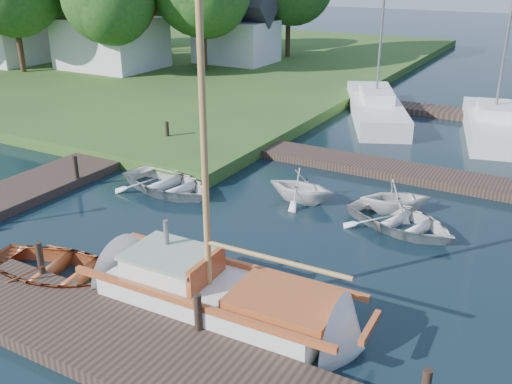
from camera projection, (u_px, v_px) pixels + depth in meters
The scene contains 20 objects.
ground at pixel (256, 231), 16.30m from camera, with size 160.00×160.00×0.00m, color black.
near_dock at pixel (109, 339), 11.41m from camera, with size 18.00×2.20×0.30m, color #2D211A.
left_dock at pixel (98, 161), 21.50m from camera, with size 2.20×18.00×0.30m, color #2D211A.
far_dock at pixel (393, 170), 20.57m from camera, with size 14.00×1.60×0.30m, color #2D211A.
shore at pixel (91, 51), 46.69m from camera, with size 50.00×40.00×0.50m, color #315320.
mooring_post_1 at pixel (40, 258), 13.37m from camera, with size 0.16×0.16×0.80m, color black.
mooring_post_2 at pixel (198, 312), 11.32m from camera, with size 0.16×0.16×0.80m, color black.
mooring_post_4 at pixel (76, 167), 19.23m from camera, with size 0.16×0.16×0.80m, color black.
mooring_post_5 at pixel (167, 131), 23.26m from camera, with size 0.16×0.16×0.80m, color black.
sailboat at pixel (224, 301), 12.33m from camera, with size 7.20×2.18×9.83m.
dinghy at pixel (56, 266), 13.67m from camera, with size 2.68×3.75×0.78m, color #8F3A19.
tender_a at pixel (168, 181), 18.93m from camera, with size 2.59×3.62×0.75m, color white.
tender_b at pixel (302, 184), 18.08m from camera, with size 1.94×2.25×1.18m, color white.
tender_c at pixel (401, 218), 16.29m from camera, with size 2.43×3.40×0.70m, color white.
tender_d at pixel (396, 195), 17.31m from camera, with size 1.88×2.18×1.15m, color white.
marina_boat_0 at pixel (375, 106), 27.86m from camera, with size 5.65×8.92×10.58m.
marina_boat_2 at pixel (493, 123), 24.89m from camera, with size 3.79×7.47×12.39m.
house_a at pixel (110, 30), 37.19m from camera, with size 6.30×5.00×6.29m.
house_b at pixel (3, 29), 39.29m from camera, with size 5.77×4.50×5.79m.
house_c at pixel (236, 31), 39.43m from camera, with size 5.25×4.00×5.28m.
Camera 1 is at (7.22, -12.77, 7.19)m, focal length 40.00 mm.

